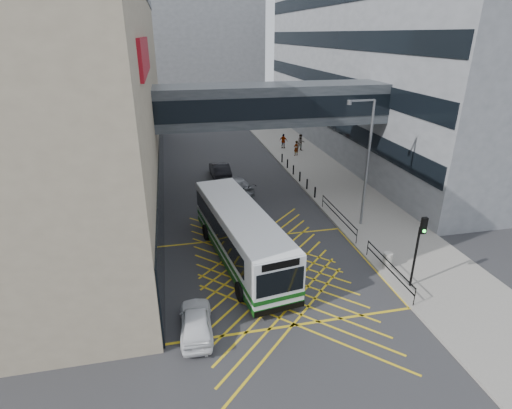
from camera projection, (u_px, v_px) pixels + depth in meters
ground at (271, 273)px, 22.71m from camera, size 120.00×120.00×0.00m
building_right at (426, 58)px, 44.99m from camera, size 24.09×44.00×20.00m
building_far at (180, 55)px, 72.67m from camera, size 28.00×16.00×18.00m
skybridge at (272, 104)px, 31.12m from camera, size 20.00×4.10×3.00m
pavement at (324, 176)px, 37.90m from camera, size 6.00×54.00×0.16m
box_junction at (271, 273)px, 22.71m from camera, size 12.00×9.00×0.01m
bus at (240, 234)px, 23.50m from camera, size 4.30×11.76×3.22m
car_white at (196, 321)px, 18.00m from camera, size 1.78×3.98×1.24m
car_dark at (220, 170)px, 37.54m from camera, size 1.97×4.77×1.48m
car_silver at (234, 185)px, 33.96m from camera, size 3.33×5.16×1.49m
traffic_light at (419, 242)px, 20.22m from camera, size 0.29×0.47×4.11m
street_lamp at (366, 157)px, 26.32m from camera, size 1.96×0.31×8.65m
litter_bin at (388, 260)px, 22.91m from camera, size 0.52×0.52×0.89m
kerb_railings at (359, 235)px, 25.16m from camera, size 0.05×12.54×1.00m
bollards at (297, 173)px, 37.16m from camera, size 0.14×10.14×0.90m
pedestrian_a at (296, 148)px, 43.81m from camera, size 0.79×0.70×1.65m
pedestrian_b at (301, 143)px, 45.57m from camera, size 0.93×0.54×1.89m
pedestrian_c at (283, 141)px, 46.61m from camera, size 1.10×0.92×1.68m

